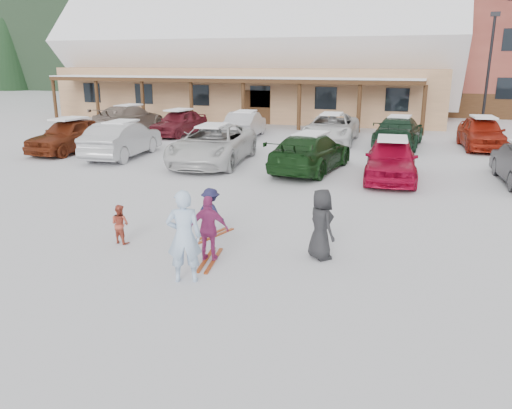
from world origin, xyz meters
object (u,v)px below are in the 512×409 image
(child_navy, at_px, (211,213))
(parked_car_10, at_px, (331,128))
(toddler_red, at_px, (120,224))
(parked_car_0, at_px, (70,135))
(parked_car_3, at_px, (311,152))
(child_magenta, at_px, (209,229))
(parked_car_12, at_px, (482,133))
(parked_car_2, at_px, (213,144))
(parked_car_9, at_px, (245,124))
(parked_car_8, at_px, (179,123))
(lamp_post, at_px, (489,66))
(adult_skier, at_px, (184,236))
(bystander_dark, at_px, (321,224))
(parked_car_11, at_px, (399,132))
(day_lodge, at_px, (253,63))
(parked_car_1, at_px, (122,140))
(parked_car_4, at_px, (391,159))
(parked_car_7, at_px, (129,118))

(child_navy, distance_m, parked_car_10, 15.30)
(parked_car_10, bearing_deg, toddler_red, -98.69)
(parked_car_0, distance_m, parked_car_3, 11.47)
(child_magenta, height_order, parked_car_12, parked_car_12)
(parked_car_2, distance_m, parked_car_9, 7.46)
(parked_car_3, height_order, parked_car_9, parked_car_3)
(toddler_red, distance_m, parked_car_8, 17.51)
(parked_car_10, bearing_deg, child_magenta, -90.39)
(lamp_post, bearing_deg, parked_car_12, -95.26)
(adult_skier, height_order, child_navy, adult_skier)
(lamp_post, height_order, bystander_dark, lamp_post)
(adult_skier, relative_size, parked_car_11, 0.35)
(lamp_post, xyz_separation_m, child_magenta, (-7.30, -23.45, -3.06))
(day_lodge, distance_m, child_magenta, 29.54)
(parked_car_1, height_order, parked_car_4, parked_car_1)
(parked_car_0, xyz_separation_m, parked_car_7, (-1.48, 7.32, -0.01))
(child_navy, relative_size, parked_car_0, 0.26)
(child_navy, bearing_deg, parked_car_3, -77.24)
(lamp_post, height_order, child_magenta, lamp_post)
(day_lodge, distance_m, parked_car_1, 18.65)
(adult_skier, xyz_separation_m, parked_car_7, (-12.86, 18.45, -0.14))
(parked_car_4, bearing_deg, child_navy, -119.54)
(toddler_red, relative_size, parked_car_3, 0.18)
(parked_car_2, bearing_deg, parked_car_11, 38.22)
(bystander_dark, relative_size, parked_car_11, 0.30)
(parked_car_0, xyz_separation_m, parked_car_2, (7.32, -0.38, 0.01))
(bystander_dark, bearing_deg, child_magenta, 69.97)
(toddler_red, relative_size, parked_car_11, 0.18)
(child_magenta, bearing_deg, toddler_red, -17.51)
(parked_car_3, height_order, parked_car_7, parked_car_7)
(toddler_red, bearing_deg, parked_car_10, -86.58)
(toddler_red, height_order, parked_car_11, parked_car_11)
(parked_car_9, bearing_deg, parked_car_10, 169.83)
(child_magenta, height_order, parked_car_3, parked_car_3)
(day_lodge, xyz_separation_m, parked_car_7, (-4.26, -10.69, -3.18))
(parked_car_3, bearing_deg, parked_car_0, 4.65)
(day_lodge, bearing_deg, parked_car_1, -89.21)
(toddler_red, bearing_deg, adult_skier, 159.16)
(day_lodge, distance_m, bystander_dark, 29.42)
(parked_car_1, bearing_deg, parked_car_0, -12.67)
(bystander_dark, height_order, parked_car_3, bystander_dark)
(bystander_dark, distance_m, parked_car_3, 8.86)
(parked_car_7, bearing_deg, parked_car_8, 170.51)
(parked_car_4, bearing_deg, adult_skier, -110.94)
(parked_car_1, bearing_deg, day_lodge, -94.93)
(adult_skier, height_order, parked_car_11, adult_skier)
(parked_car_9, bearing_deg, child_magenta, 100.93)
(adult_skier, relative_size, parked_car_4, 0.42)
(parked_car_7, height_order, parked_car_9, parked_car_7)
(parked_car_7, height_order, parked_car_8, parked_car_7)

